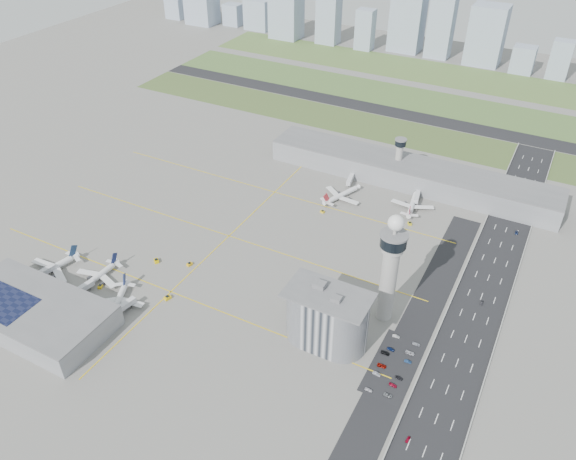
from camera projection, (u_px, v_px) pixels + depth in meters
The scene contains 62 objects.
ground at pixel (259, 283), 320.81m from camera, with size 1000.00×1000.00×0.00m, color gray.
grass_strip_0 at pixel (370, 126), 489.83m from camera, with size 480.00×50.00×0.08m, color #425428.
grass_strip_1 at pixel (398, 96), 543.63m from camera, with size 480.00×60.00×0.08m, color #4E6F34.
grass_strip_2 at pixel (422, 71), 601.02m from camera, with size 480.00×70.00×0.08m, color #4D6D34.
runway at pixel (384, 110), 516.36m from camera, with size 480.00×22.00×0.10m, color black.
highway at pixel (460, 355), 276.93m from camera, with size 28.00×500.00×0.10m, color black.
barrier_left at pixel (433, 344), 281.95m from camera, with size 0.60×500.00×1.20m, color #9E9E99.
barrier_right at pixel (489, 364), 271.27m from camera, with size 0.60×500.00×1.20m, color #9E9E99.
landside_road at pixel (405, 350), 279.29m from camera, with size 18.00×260.00×0.08m, color black.
parking_lot at pixel (393, 365), 271.44m from camera, with size 20.00×44.00×0.10m, color black.
taxiway_line_h_0 at pixel (171, 292), 314.53m from camera, with size 260.00×0.60×0.01m, color yellow.
taxiway_line_h_1 at pixel (229, 236), 357.58m from camera, with size 260.00×0.60×0.01m, color yellow.
taxiway_line_h_2 at pixel (275, 192), 400.62m from camera, with size 260.00×0.60×0.01m, color yellow.
taxiway_line_v at pixel (229, 236), 357.58m from camera, with size 0.60×260.00×0.01m, color yellow.
control_tower at pixel (390, 265), 278.66m from camera, with size 14.00×14.00×64.50m.
secondary_tower at pixel (399, 155), 406.02m from camera, with size 8.60×8.60×31.90m.
admin_building at pixel (327, 318), 276.28m from camera, with size 42.00×24.00×33.50m.
terminal_pier at pixel (410, 173), 407.13m from camera, with size 210.00×32.00×15.80m.
near_terminal at pixel (33, 313), 291.80m from camera, with size 84.00×42.00×13.00m.
airplane_near_a at pixel (48, 267), 323.99m from camera, with size 38.43×32.66×10.76m, color white, non-canonical shape.
airplane_near_b at pixel (96, 275), 319.03m from camera, with size 34.54×29.36×9.67m, color white, non-canonical shape.
airplane_near_c at pixel (116, 300), 301.96m from camera, with size 34.70×29.50×9.72m, color white, non-canonical shape.
airplane_far_a at pixel (342, 192), 391.37m from camera, with size 35.63×30.29×9.98m, color white, non-canonical shape.
airplane_far_b at pixel (413, 201), 382.25m from camera, with size 34.57×29.38×9.68m, color white, non-canonical shape.
jet_bridge_near_0 at pixel (33, 280), 318.47m from camera, with size 14.00×3.00×5.70m, color silver, non-canonical shape.
jet_bridge_near_1 at pixel (72, 297), 307.03m from camera, with size 14.00×3.00×5.70m, color silver, non-canonical shape.
jet_bridge_near_2 at pixel (114, 315), 295.59m from camera, with size 14.00×3.00×5.70m, color silver, non-canonical shape.
jet_bridge_far_0 at pixel (352, 176), 413.08m from camera, with size 14.00×3.00×5.70m, color silver, non-canonical shape.
jet_bridge_far_1 at pixel (418, 193), 394.02m from camera, with size 14.00×3.00×5.70m, color silver, non-canonical shape.
tug_0 at pixel (100, 286), 317.02m from camera, with size 2.18×3.16×1.84m, color gold, non-canonical shape.
tug_1 at pixel (156, 261), 335.56m from camera, with size 2.53×3.68×2.14m, color #E8BF00, non-canonical shape.
tug_2 at pixel (168, 297), 309.18m from camera, with size 2.51×3.66×2.12m, color yellow, non-canonical shape.
tug_3 at pixel (190, 264), 333.10m from camera, with size 2.26×3.29×1.91m, color #EAAF0E, non-canonical shape.
tug_4 at pixel (322, 211), 378.91m from camera, with size 1.99×2.90×1.68m, color yellow, non-canonical shape.
tug_5 at pixel (410, 223), 367.45m from camera, with size 2.18×3.17×1.84m, color gold, non-canonical shape.
car_lot_0 at pixel (369, 390), 258.90m from camera, with size 1.49×3.71×1.26m, color #BBBAC2.
car_lot_1 at pixel (377, 374), 266.47m from camera, with size 1.40×4.01×1.32m, color #9495A1.
car_lot_2 at pixel (382, 366), 270.50m from camera, with size 2.06×4.46×1.24m, color maroon.
car_lot_3 at pixel (385, 353), 277.04m from camera, with size 1.80×4.42×1.28m, color black.
car_lot_4 at pixel (391, 349), 279.08m from camera, with size 1.54×3.83×1.30m, color #0C1B4B.
car_lot_5 at pixel (396, 336), 286.19m from camera, with size 1.29×3.69×1.22m, color silver.
car_lot_6 at pixel (388, 395), 256.49m from camera, with size 1.87×4.06×1.13m, color slate.
car_lot_7 at pixel (393, 385), 261.16m from camera, with size 1.57×3.86×1.12m, color maroon.
car_lot_8 at pixel (399, 378), 264.54m from camera, with size 1.49×3.71×1.27m, color black.
car_lot_9 at pixel (408, 361), 272.69m from camera, with size 1.23×3.54×1.17m, color navy.
car_lot_10 at pixel (410, 353), 277.08m from camera, with size 2.10×4.55×1.26m, color #B8B8C1.
car_lot_11 at pixel (416, 344), 281.93m from camera, with size 1.53×3.77×1.09m, color #9DA0AD.
car_hw_0 at pixel (408, 440), 237.91m from camera, with size 1.32×3.28×1.12m, color maroon.
car_hw_1 at pixel (482, 303), 306.52m from camera, with size 1.18×3.39×1.12m, color black.
car_hw_2 at pixel (517, 233), 359.60m from camera, with size 1.82×3.94×1.09m, color navy.
car_hw_4 at pixel (511, 184), 408.16m from camera, with size 1.37×3.41×1.16m, color #91929A.
skyline_bldg_0 at pixel (176, 8), 759.65m from camera, with size 24.05×19.24×26.50m, color #9EADC1.
skyline_bldg_2 at pixel (233, 15), 732.65m from camera, with size 22.81×18.25×26.79m, color #9EADC1.
skyline_bldg_3 at pixel (259, 14), 715.80m from camera, with size 32.30×25.84×36.93m, color #9EADC1.
skyline_bldg_4 at pixel (286, 12), 679.04m from camera, with size 35.81×28.65×60.36m, color #9EADC1.
skyline_bldg_5 at pixel (329, 14), 659.61m from camera, with size 25.49×20.39×66.89m, color #9EADC1.
skyline_bldg_6 at pixel (365, 30), 646.59m from camera, with size 20.04×16.03×45.20m, color #9EADC1.
skyline_bldg_7 at pixel (407, 23), 639.05m from camera, with size 35.76×28.61×61.22m, color #9EADC1.
skyline_bldg_8 at pixel (442, 19), 613.51m from camera, with size 26.33×21.06×83.39m, color #9EADC1.
skyline_bldg_9 at pixel (487, 35), 601.31m from camera, with size 36.96×29.57×62.11m, color #9EADC1.
skyline_bldg_10 at pixel (523, 60), 588.73m from camera, with size 23.01×18.41×27.75m, color #9EADC1.
skyline_bldg_11 at pixel (560, 60), 571.87m from camera, with size 20.22×16.18×38.97m, color #9EADC1.
Camera 1 is at (128.56, -206.89, 211.59)m, focal length 35.00 mm.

